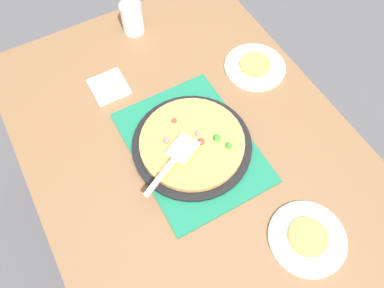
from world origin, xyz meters
The scene contains 12 objects.
ground_plane centered at (0.00, 0.00, 0.00)m, with size 8.00×8.00×0.00m, color #4C4C51.
dining_table centered at (0.00, 0.00, 0.64)m, with size 1.40×1.00×0.75m.
placemat centered at (0.00, 0.00, 0.75)m, with size 0.48×0.36×0.01m, color #196B4C.
pizza_pan centered at (0.00, 0.00, 0.76)m, with size 0.38×0.38×0.01m, color black.
pizza centered at (0.00, 0.00, 0.78)m, with size 0.33×0.33×0.04m.
plate_near_left centered at (-0.18, 0.36, 0.76)m, with size 0.22×0.22×0.01m, color white.
plate_far_right centered at (0.42, 0.14, 0.76)m, with size 0.22×0.22×0.01m, color white.
served_slice_left centered at (-0.18, 0.36, 0.77)m, with size 0.11×0.11×0.02m, color #EAB747.
served_slice_right centered at (0.42, 0.14, 0.77)m, with size 0.11×0.11×0.02m, color #EAB747.
cup_near centered at (-0.56, 0.06, 0.81)m, with size 0.08×0.08×0.12m, color white.
pizza_server centered at (0.04, -0.09, 0.82)m, with size 0.14×0.22×0.01m.
napkin_stack centered at (-0.35, -0.14, 0.76)m, with size 0.12×0.12×0.02m, color white.
Camera 1 is at (0.52, -0.29, 1.82)m, focal length 35.80 mm.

